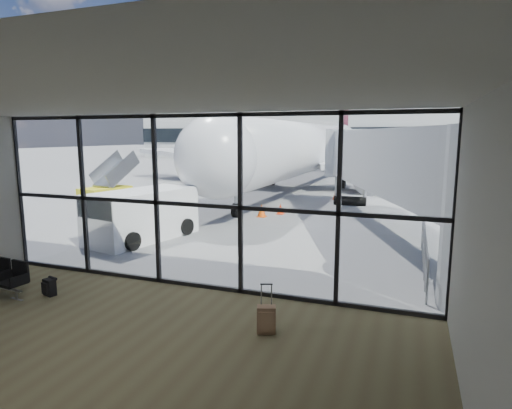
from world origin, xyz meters
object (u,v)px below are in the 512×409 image
Objects in this scene: backpack at (49,287)px; airliner at (309,148)px; suitcase at (266,319)px; belt_loader at (226,183)px; mobile_stairs at (107,192)px; service_van at (140,215)px.

backpack is 0.01× the size of airliner.
suitcase is at bearing -77.84° from airliner.
belt_loader is 1.10× the size of mobile_stairs.
suitcase is at bearing -31.23° from mobile_stairs.
service_van reaches higher than backpack.
service_van is 1.15× the size of belt_loader.
mobile_stairs is (-14.73, 13.39, 0.27)m from suitcase.
airliner is at bearing 63.30° from mobile_stairs.
suitcase is 0.22× the size of service_van.
airliner reaches higher than backpack.
service_van reaches higher than suitcase.
airliner reaches higher than suitcase.
belt_loader is at bearing -130.30° from airliner.
service_van is 1.27× the size of mobile_stairs.
airliner reaches higher than service_van.
suitcase is 0.03× the size of airliner.
airliner is 15.89m from mobile_stairs.
suitcase is (5.74, -0.12, 0.08)m from backpack.
service_van is (-7.05, 5.88, 0.66)m from suitcase.
service_van is at bearing -59.92° from belt_loader.
belt_loader is at bearing 66.30° from mobile_stairs.
belt_loader is (-9.90, 20.36, 0.29)m from suitcase.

